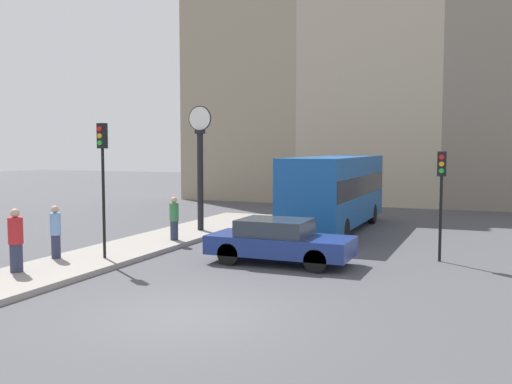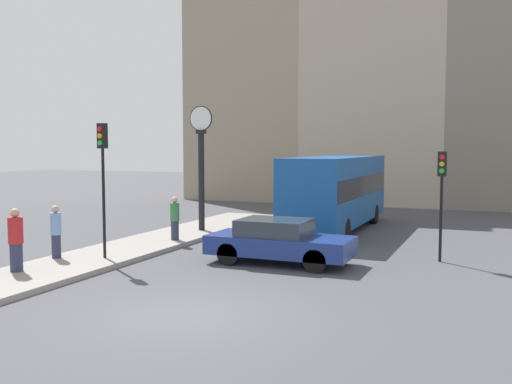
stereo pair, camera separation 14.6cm
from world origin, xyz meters
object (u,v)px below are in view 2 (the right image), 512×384
street_clock (201,163)px  sedan_car (279,241)px  traffic_light_near (103,162)px  pedestrian_red_top (16,240)px  bus_distant (337,189)px  pedestrian_blue_stripe (56,231)px  pedestrian_green_hoodie (175,218)px  traffic_light_far (442,183)px

street_clock → sedan_car: bearing=-41.2°
traffic_light_near → pedestrian_red_top: (-1.00, -2.51, -2.06)m
pedestrian_red_top → traffic_light_near: bearing=68.3°
bus_distant → sedan_car: bearing=-88.8°
bus_distant → traffic_light_near: 10.68m
pedestrian_blue_stripe → pedestrian_green_hoodie: (1.58, 4.36, -0.03)m
sedan_car → bus_distant: bearing=91.2°
bus_distant → traffic_light_far: 7.08m
traffic_light_far → street_clock: street_clock is taller
pedestrian_green_hoodie → street_clock: bearing=96.3°
traffic_light_near → street_clock: (-0.05, 6.35, -0.20)m
street_clock → pedestrian_red_top: size_ratio=2.91×
pedestrian_blue_stripe → traffic_light_far: bearing=23.8°
traffic_light_far → sedan_car: bearing=-153.8°
traffic_light_near → pedestrian_red_top: 3.40m
pedestrian_blue_stripe → pedestrian_red_top: size_ratio=0.94×
sedan_car → pedestrian_blue_stripe: size_ratio=2.70×
bus_distant → pedestrian_green_hoodie: 7.34m
sedan_car → pedestrian_blue_stripe: (-6.31, -2.56, 0.28)m
bus_distant → pedestrian_red_top: size_ratio=5.19×
street_clock → traffic_light_near: bearing=-89.6°
traffic_light_near → street_clock: size_ratio=0.81×
pedestrian_blue_stripe → pedestrian_red_top: 1.94m
traffic_light_near → pedestrian_red_top: size_ratio=2.37×
sedan_car → bus_distant: bus_distant is taller
traffic_light_near → traffic_light_far: 10.37m
sedan_car → street_clock: (-5.01, 4.40, 2.19)m
sedan_car → pedestrian_red_top: pedestrian_red_top is taller
sedan_car → traffic_light_near: size_ratio=1.06×
traffic_light_near → pedestrian_blue_stripe: (-1.34, -0.60, -2.11)m
bus_distant → street_clock: street_clock is taller
traffic_light_far → pedestrian_blue_stripe: traffic_light_far is taller
sedan_car → traffic_light_near: traffic_light_near is taller
pedestrian_blue_stripe → pedestrian_green_hoodie: bearing=70.1°
street_clock → traffic_light_far: bearing=-12.9°
traffic_light_near → street_clock: bearing=90.4°
sedan_car → street_clock: street_clock is taller
bus_distant → street_clock: bearing=-147.5°
bus_distant → pedestrian_blue_stripe: (-6.15, -10.05, -0.80)m
pedestrian_green_hoodie → bus_distant: bearing=51.2°
traffic_light_near → traffic_light_far: size_ratio=1.20×
traffic_light_near → pedestrian_red_top: traffic_light_near is taller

